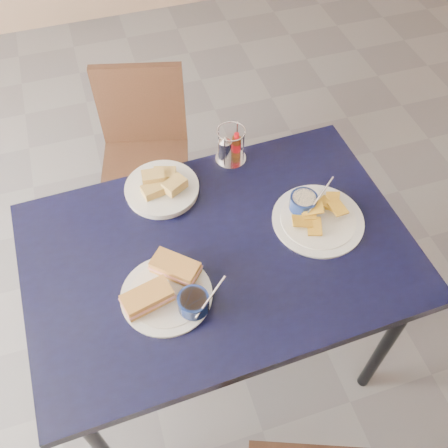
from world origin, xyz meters
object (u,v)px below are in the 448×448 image
object	(u,v)px
chair_far	(140,144)
plantain_plate	(314,214)
condiment_caddy	(229,147)
sandwich_plate	(169,290)
dining_table	(219,261)
bread_basket	(162,187)

from	to	relation	value
chair_far	plantain_plate	world-z (taller)	plantain_plate
plantain_plate	condiment_caddy	world-z (taller)	condiment_caddy
chair_far	condiment_caddy	distance (m)	0.64
chair_far	sandwich_plate	xyz separation A→B (m)	(-0.07, -0.95, 0.31)
dining_table	condiment_caddy	size ratio (longest dim) A/B	8.97
chair_far	sandwich_plate	world-z (taller)	sandwich_plate
condiment_caddy	sandwich_plate	bearing A→B (deg)	-125.27
plantain_plate	bread_basket	xyz separation A→B (m)	(-0.44, 0.26, 0.00)
dining_table	condiment_caddy	distance (m)	0.41
chair_far	sandwich_plate	distance (m)	1.00
condiment_caddy	bread_basket	bearing A→B (deg)	-163.53
bread_basket	condiment_caddy	world-z (taller)	condiment_caddy
plantain_plate	bread_basket	world-z (taller)	plantain_plate
plantain_plate	bread_basket	distance (m)	0.51
dining_table	sandwich_plate	world-z (taller)	sandwich_plate
chair_far	plantain_plate	bearing A→B (deg)	-61.28
chair_far	bread_basket	xyz separation A→B (m)	(0.00, -0.55, 0.31)
dining_table	plantain_plate	size ratio (longest dim) A/B	4.10
bread_basket	condiment_caddy	xyz separation A→B (m)	(0.26, 0.08, 0.03)
sandwich_plate	condiment_caddy	distance (m)	0.58
chair_far	bread_basket	world-z (taller)	bread_basket
plantain_plate	condiment_caddy	xyz separation A→B (m)	(-0.18, 0.33, 0.04)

